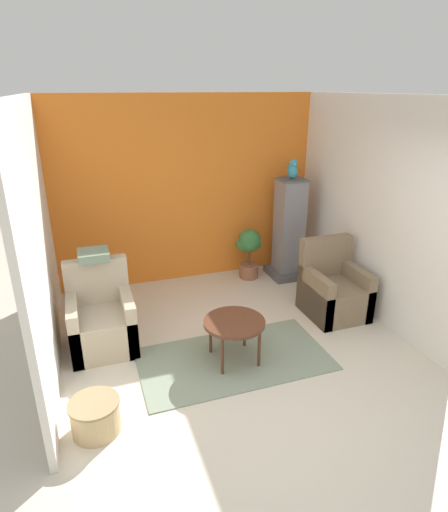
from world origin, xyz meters
TOP-DOWN VIEW (x-y plane):
  - ground_plane at (0.00, 0.00)m, footprint 20.00×20.00m
  - wall_back_accent at (0.00, 3.35)m, footprint 4.05×0.06m
  - wall_left at (-1.99, 1.66)m, footprint 0.06×3.32m
  - wall_right at (1.99, 1.66)m, footprint 0.06×3.32m
  - area_rug at (-0.12, 0.96)m, footprint 2.10×1.13m
  - coffee_table at (-0.12, 0.96)m, footprint 0.67×0.67m
  - armchair_left at (-1.47, 1.73)m, footprint 0.72×0.76m
  - armchair_right at (1.49, 1.53)m, footprint 0.72×0.76m
  - birdcage at (1.48, 2.85)m, footprint 0.57×0.57m
  - parrot at (1.48, 2.85)m, footprint 0.14×0.25m
  - potted_plant at (0.87, 2.98)m, footprint 0.38×0.35m
  - wicker_basket at (-1.64, 0.36)m, footprint 0.44×0.44m
  - throw_pillow at (-1.47, 2.00)m, footprint 0.34×0.34m

SIDE VIEW (x-z plane):
  - ground_plane at x=0.00m, z-range 0.00..0.00m
  - area_rug at x=-0.12m, z-range 0.00..0.01m
  - wicker_basket at x=-1.64m, z-range 0.01..0.32m
  - armchair_left at x=-1.47m, z-range -0.18..0.82m
  - armchair_right at x=1.49m, z-range -0.18..0.82m
  - coffee_table at x=-0.12m, z-range 0.20..0.70m
  - potted_plant at x=0.87m, z-range 0.09..0.88m
  - birdcage at x=1.48m, z-range -0.06..1.51m
  - throw_pillow at x=-1.47m, z-range 1.00..1.10m
  - wall_back_accent at x=0.00m, z-range 0.00..2.77m
  - wall_left at x=-1.99m, z-range 0.00..2.77m
  - wall_right at x=1.99m, z-range 0.00..2.77m
  - parrot at x=1.48m, z-range 1.56..1.85m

